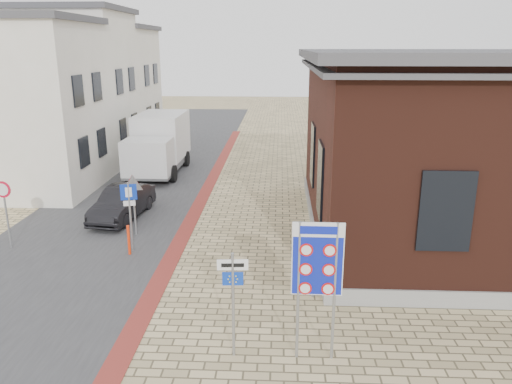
% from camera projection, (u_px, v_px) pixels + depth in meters
% --- Properties ---
extents(ground, '(120.00, 120.00, 0.00)m').
position_uv_depth(ground, '(215.00, 320.00, 13.15)').
color(ground, tan).
rests_on(ground, ground).
extents(road_strip, '(7.00, 60.00, 0.02)m').
position_uv_depth(road_strip, '(151.00, 175.00, 27.77)').
color(road_strip, '#38383A').
rests_on(road_strip, ground).
extents(curb_strip, '(0.60, 40.00, 0.02)m').
position_uv_depth(curb_strip, '(199.00, 203.00, 22.82)').
color(curb_strip, maroon).
rests_on(curb_strip, ground).
extents(brick_building, '(13.00, 13.00, 6.80)m').
position_uv_depth(brick_building, '(478.00, 143.00, 18.45)').
color(brick_building, gray).
rests_on(brick_building, ground).
extents(townhouse_near, '(7.40, 6.40, 8.30)m').
position_uv_depth(townhouse_near, '(18.00, 106.00, 23.98)').
color(townhouse_near, silver).
rests_on(townhouse_near, ground).
extents(townhouse_mid, '(7.40, 6.40, 9.10)m').
position_uv_depth(townhouse_mid, '(68.00, 87.00, 29.61)').
color(townhouse_mid, silver).
rests_on(townhouse_mid, ground).
extents(townhouse_far, '(7.40, 6.40, 8.30)m').
position_uv_depth(townhouse_far, '(103.00, 86.00, 35.48)').
color(townhouse_far, silver).
rests_on(townhouse_far, ground).
extents(bike_rack, '(0.08, 1.80, 0.60)m').
position_uv_depth(bike_rack, '(311.00, 276.00, 15.06)').
color(bike_rack, slate).
rests_on(bike_rack, ground).
extents(sedan, '(1.90, 4.16, 1.32)m').
position_uv_depth(sedan, '(122.00, 203.00, 20.77)').
color(sedan, black).
rests_on(sedan, ground).
extents(box_truck, '(2.71, 6.23, 3.25)m').
position_uv_depth(box_truck, '(159.00, 144.00, 27.96)').
color(box_truck, slate).
rests_on(box_truck, ground).
extents(border_sign, '(1.14, 0.08, 3.33)m').
position_uv_depth(border_sign, '(317.00, 262.00, 10.91)').
color(border_sign, gray).
rests_on(border_sign, ground).
extents(essen_sign, '(0.70, 0.09, 2.58)m').
position_uv_depth(essen_sign, '(233.00, 289.00, 11.20)').
color(essen_sign, gray).
rests_on(essen_sign, ground).
extents(parking_sign, '(0.54, 0.17, 2.51)m').
position_uv_depth(parking_sign, '(129.00, 205.00, 17.14)').
color(parking_sign, gray).
rests_on(parking_sign, ground).
extents(yield_sign, '(0.79, 0.37, 2.34)m').
position_uv_depth(yield_sign, '(133.00, 190.00, 18.57)').
color(yield_sign, gray).
rests_on(yield_sign, ground).
extents(speed_sign, '(0.59, 0.07, 2.49)m').
position_uv_depth(speed_sign, '(5.00, 204.00, 17.35)').
color(speed_sign, gray).
rests_on(speed_sign, ground).
extents(bollard, '(0.11, 0.11, 1.07)m').
position_uv_depth(bollard, '(129.00, 240.00, 17.12)').
color(bollard, '#F6340C').
rests_on(bollard, ground).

